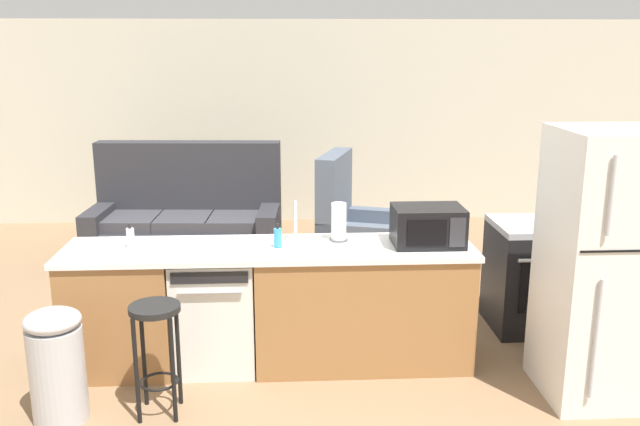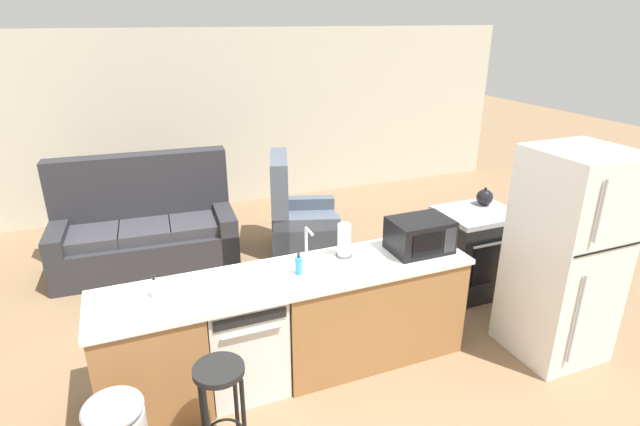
{
  "view_description": "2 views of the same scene",
  "coord_description": "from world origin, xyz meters",
  "px_view_note": "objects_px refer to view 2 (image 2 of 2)",
  "views": [
    {
      "loc": [
        0.26,
        -4.64,
        2.33
      ],
      "look_at": [
        0.53,
        0.32,
        1.06
      ],
      "focal_mm": 38.0,
      "sensor_mm": 36.0,
      "label": 1
    },
    {
      "loc": [
        -0.91,
        -3.21,
        2.73
      ],
      "look_at": [
        0.62,
        0.57,
        1.13
      ],
      "focal_mm": 28.0,
      "sensor_mm": 36.0,
      "label": 2
    }
  ],
  "objects_px": {
    "stove_range": "(474,251)",
    "kettle": "(485,197)",
    "couch": "(146,232)",
    "soap_bottle": "(299,265)",
    "microwave": "(420,235)",
    "dish_soap_bottle": "(155,288)",
    "dishwasher": "(243,339)",
    "bar_stool": "(221,394)",
    "refrigerator": "(565,256)",
    "armchair": "(297,222)",
    "paper_towel_roll": "(344,241)"
  },
  "relations": [
    {
      "from": "stove_range",
      "to": "kettle",
      "type": "height_order",
      "value": "kettle"
    },
    {
      "from": "kettle",
      "to": "couch",
      "type": "relative_size",
      "value": 0.1
    },
    {
      "from": "soap_bottle",
      "to": "couch",
      "type": "bearing_deg",
      "value": 111.66
    },
    {
      "from": "microwave",
      "to": "dish_soap_bottle",
      "type": "xyz_separation_m",
      "value": [
        -2.12,
        0.05,
        -0.07
      ]
    },
    {
      "from": "dishwasher",
      "to": "soap_bottle",
      "type": "distance_m",
      "value": 0.72
    },
    {
      "from": "stove_range",
      "to": "bar_stool",
      "type": "bearing_deg",
      "value": -157.22
    },
    {
      "from": "stove_range",
      "to": "kettle",
      "type": "xyz_separation_m",
      "value": [
        0.17,
        0.13,
        0.53
      ]
    },
    {
      "from": "stove_range",
      "to": "refrigerator",
      "type": "bearing_deg",
      "value": -90.01
    },
    {
      "from": "stove_range",
      "to": "bar_stool",
      "type": "xyz_separation_m",
      "value": [
        -2.9,
        -1.22,
        0.08
      ]
    },
    {
      "from": "couch",
      "to": "armchair",
      "type": "bearing_deg",
      "value": -9.34
    },
    {
      "from": "paper_towel_roll",
      "to": "couch",
      "type": "distance_m",
      "value": 2.86
    },
    {
      "from": "soap_bottle",
      "to": "bar_stool",
      "type": "bearing_deg",
      "value": -139.21
    },
    {
      "from": "armchair",
      "to": "soap_bottle",
      "type": "bearing_deg",
      "value": -108.95
    },
    {
      "from": "microwave",
      "to": "kettle",
      "type": "distance_m",
      "value": 1.41
    },
    {
      "from": "couch",
      "to": "dish_soap_bottle",
      "type": "bearing_deg",
      "value": -91.0
    },
    {
      "from": "dishwasher",
      "to": "refrigerator",
      "type": "distance_m",
      "value": 2.7
    },
    {
      "from": "dishwasher",
      "to": "couch",
      "type": "xyz_separation_m",
      "value": [
        -0.54,
        2.51,
        -0.03
      ]
    },
    {
      "from": "stove_range",
      "to": "soap_bottle",
      "type": "bearing_deg",
      "value": -165.32
    },
    {
      "from": "couch",
      "to": "dishwasher",
      "type": "bearing_deg",
      "value": -77.84
    },
    {
      "from": "paper_towel_roll",
      "to": "kettle",
      "type": "xyz_separation_m",
      "value": [
        1.86,
        0.54,
        -0.05
      ]
    },
    {
      "from": "couch",
      "to": "bar_stool",
      "type": "bearing_deg",
      "value": -85.69
    },
    {
      "from": "refrigerator",
      "to": "couch",
      "type": "xyz_separation_m",
      "value": [
        -3.14,
        3.06,
        -0.51
      ]
    },
    {
      "from": "soap_bottle",
      "to": "couch",
      "type": "relative_size",
      "value": 0.09
    },
    {
      "from": "stove_range",
      "to": "refrigerator",
      "type": "relative_size",
      "value": 0.5
    },
    {
      "from": "paper_towel_roll",
      "to": "dish_soap_bottle",
      "type": "distance_m",
      "value": 1.5
    },
    {
      "from": "bar_stool",
      "to": "microwave",
      "type": "bearing_deg",
      "value": 19.96
    },
    {
      "from": "dishwasher",
      "to": "refrigerator",
      "type": "relative_size",
      "value": 0.47
    },
    {
      "from": "dishwasher",
      "to": "paper_towel_roll",
      "type": "bearing_deg",
      "value": 8.68
    },
    {
      "from": "microwave",
      "to": "kettle",
      "type": "xyz_separation_m",
      "value": [
        1.23,
        0.68,
        -0.05
      ]
    },
    {
      "from": "dishwasher",
      "to": "refrigerator",
      "type": "height_order",
      "value": "refrigerator"
    },
    {
      "from": "dishwasher",
      "to": "microwave",
      "type": "height_order",
      "value": "microwave"
    },
    {
      "from": "dish_soap_bottle",
      "to": "bar_stool",
      "type": "xyz_separation_m",
      "value": [
        0.28,
        -0.72,
        -0.44
      ]
    },
    {
      "from": "refrigerator",
      "to": "armchair",
      "type": "height_order",
      "value": "refrigerator"
    },
    {
      "from": "couch",
      "to": "kettle",
      "type": "bearing_deg",
      "value": -29.0
    },
    {
      "from": "microwave",
      "to": "paper_towel_roll",
      "type": "relative_size",
      "value": 1.77
    },
    {
      "from": "soap_bottle",
      "to": "dish_soap_bottle",
      "type": "distance_m",
      "value": 1.05
    },
    {
      "from": "couch",
      "to": "refrigerator",
      "type": "bearing_deg",
      "value": -44.28
    },
    {
      "from": "dishwasher",
      "to": "soap_bottle",
      "type": "height_order",
      "value": "soap_bottle"
    },
    {
      "from": "refrigerator",
      "to": "dish_soap_bottle",
      "type": "distance_m",
      "value": 3.24
    },
    {
      "from": "kettle",
      "to": "microwave",
      "type": "bearing_deg",
      "value": -151.03
    },
    {
      "from": "bar_stool",
      "to": "paper_towel_roll",
      "type": "bearing_deg",
      "value": 33.75
    },
    {
      "from": "dish_soap_bottle",
      "to": "bar_stool",
      "type": "height_order",
      "value": "dish_soap_bottle"
    },
    {
      "from": "dish_soap_bottle",
      "to": "couch",
      "type": "xyz_separation_m",
      "value": [
        0.04,
        2.47,
        -0.58
      ]
    },
    {
      "from": "soap_bottle",
      "to": "armchair",
      "type": "bearing_deg",
      "value": 71.05
    },
    {
      "from": "dishwasher",
      "to": "paper_towel_roll",
      "type": "distance_m",
      "value": 1.11
    },
    {
      "from": "stove_range",
      "to": "refrigerator",
      "type": "xyz_separation_m",
      "value": [
        -0.0,
        -1.1,
        0.45
      ]
    },
    {
      "from": "refrigerator",
      "to": "paper_towel_roll",
      "type": "bearing_deg",
      "value": 157.84
    },
    {
      "from": "paper_towel_roll",
      "to": "armchair",
      "type": "distance_m",
      "value": 2.22
    },
    {
      "from": "soap_bottle",
      "to": "stove_range",
      "type": "bearing_deg",
      "value": 14.68
    },
    {
      "from": "dish_soap_bottle",
      "to": "stove_range",
      "type": "bearing_deg",
      "value": 8.97
    }
  ]
}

